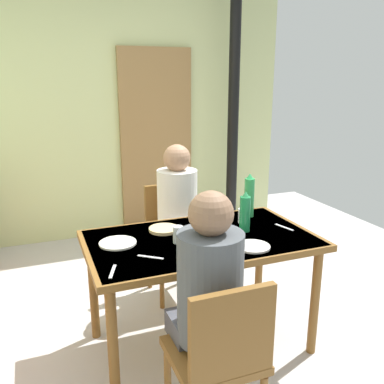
% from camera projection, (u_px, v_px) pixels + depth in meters
% --- Properties ---
extents(ground_plane, '(5.97, 5.97, 0.00)m').
position_uv_depth(ground_plane, '(175.00, 352.00, 2.63)').
color(ground_plane, '#BCB7B6').
extents(wall_back, '(4.10, 0.10, 2.68)m').
position_uv_depth(wall_back, '(101.00, 112.00, 4.33)').
color(wall_back, '#C7D08F').
rests_on(wall_back, ground_plane).
extents(door_wooden, '(0.80, 0.05, 2.00)m').
position_uv_depth(door_wooden, '(157.00, 142.00, 4.55)').
color(door_wooden, olive).
rests_on(door_wooden, ground_plane).
extents(stove_pipe_column, '(0.12, 0.12, 2.68)m').
position_uv_depth(stove_pipe_column, '(233.00, 111.00, 4.50)').
color(stove_pipe_column, black).
rests_on(stove_pipe_column, ground_plane).
extents(dining_table, '(1.38, 0.81, 0.74)m').
position_uv_depth(dining_table, '(201.00, 250.00, 2.54)').
color(dining_table, brown).
rests_on(dining_table, ground_plane).
extents(chair_near_diner, '(0.40, 0.40, 0.87)m').
position_uv_depth(chair_near_diner, '(220.00, 355.00, 1.83)').
color(chair_near_diner, brown).
rests_on(chair_near_diner, ground_plane).
extents(chair_far_diner, '(0.40, 0.40, 0.87)m').
position_uv_depth(chair_far_diner, '(172.00, 232.00, 3.29)').
color(chair_far_diner, brown).
rests_on(chair_far_diner, ground_plane).
extents(person_near_diner, '(0.30, 0.37, 0.77)m').
position_uv_depth(person_near_diner, '(209.00, 283.00, 1.87)').
color(person_near_diner, '#484A54').
rests_on(person_near_diner, ground_plane).
extents(person_far_diner, '(0.30, 0.37, 0.77)m').
position_uv_depth(person_far_diner, '(178.00, 203.00, 3.09)').
color(person_far_diner, silver).
rests_on(person_far_diner, ground_plane).
extents(water_bottle_green_near, '(0.07, 0.07, 0.26)m').
position_uv_depth(water_bottle_green_near, '(245.00, 213.00, 2.60)').
color(water_bottle_green_near, '#1D8346').
rests_on(water_bottle_green_near, dining_table).
extents(water_bottle_green_far, '(0.07, 0.07, 0.31)m').
position_uv_depth(water_bottle_green_far, '(249.00, 196.00, 2.87)').
color(water_bottle_green_far, green).
rests_on(water_bottle_green_far, dining_table).
extents(dinner_plate_near_left, '(0.22, 0.22, 0.01)m').
position_uv_depth(dinner_plate_near_left, '(118.00, 243.00, 2.42)').
color(dinner_plate_near_left, white).
rests_on(dinner_plate_near_left, dining_table).
extents(dinner_plate_near_right, '(0.20, 0.20, 0.01)m').
position_uv_depth(dinner_plate_near_right, '(253.00, 246.00, 2.37)').
color(dinner_plate_near_right, white).
rests_on(dinner_plate_near_right, dining_table).
extents(dinner_plate_far_center, '(0.22, 0.22, 0.01)m').
position_uv_depth(dinner_plate_far_center, '(204.00, 232.00, 2.59)').
color(dinner_plate_far_center, white).
rests_on(dinner_plate_far_center, dining_table).
extents(drinking_glass_by_near_diner, '(0.06, 0.06, 0.10)m').
position_uv_depth(drinking_glass_by_near_diner, '(243.00, 216.00, 2.76)').
color(drinking_glass_by_near_diner, silver).
rests_on(drinking_glass_by_near_diner, dining_table).
extents(drinking_glass_by_far_diner, '(0.06, 0.06, 0.10)m').
position_uv_depth(drinking_glass_by_far_diner, '(178.00, 235.00, 2.42)').
color(drinking_glass_by_far_diner, silver).
rests_on(drinking_glass_by_far_diner, dining_table).
extents(bread_plate_sliced, '(0.19, 0.19, 0.02)m').
position_uv_depth(bread_plate_sliced, '(164.00, 229.00, 2.63)').
color(bread_plate_sliced, '#DBB77A').
rests_on(bread_plate_sliced, dining_table).
extents(cutlery_knife_near, '(0.13, 0.11, 0.00)m').
position_uv_depth(cutlery_knife_near, '(150.00, 257.00, 2.24)').
color(cutlery_knife_near, silver).
rests_on(cutlery_knife_near, dining_table).
extents(cutlery_fork_near, '(0.07, 0.15, 0.00)m').
position_uv_depth(cutlery_fork_near, '(113.00, 271.00, 2.07)').
color(cutlery_fork_near, silver).
rests_on(cutlery_fork_near, dining_table).
extents(cutlery_knife_far, '(0.05, 0.15, 0.00)m').
position_uv_depth(cutlery_knife_far, '(284.00, 227.00, 2.69)').
color(cutlery_knife_far, silver).
rests_on(cutlery_knife_far, dining_table).
extents(cutlery_fork_far, '(0.15, 0.05, 0.00)m').
position_uv_depth(cutlery_fork_far, '(214.00, 253.00, 2.28)').
color(cutlery_fork_far, silver).
rests_on(cutlery_fork_far, dining_table).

